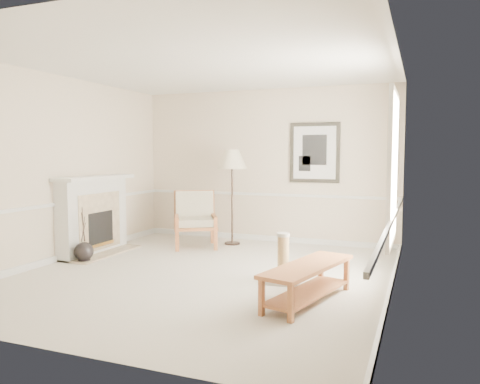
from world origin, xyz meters
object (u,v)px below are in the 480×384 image
floor_vase (84,252)px  floor_lamp (232,162)px  bench (308,277)px  armchair (195,217)px  scratching_post (283,267)px

floor_vase → floor_lamp: bearing=53.8°
floor_vase → bench: size_ratio=0.55×
bench → floor_lamp: bearing=126.5°
floor_vase → bench: bearing=-9.8°
bench → floor_vase: bearing=170.2°
floor_lamp → bench: bearing=-53.5°
armchair → floor_vase: bearing=-149.3°
armchair → bench: bearing=-72.0°
floor_vase → scratching_post: floor_vase is taller
armchair → scratching_post: armchair is taller
floor_vase → scratching_post: bearing=1.0°
floor_vase → armchair: (1.02, 1.79, 0.38)m
floor_vase → armchair: armchair is taller
scratching_post → floor_vase: bearing=-179.0°
floor_lamp → scratching_post: bearing=-53.2°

